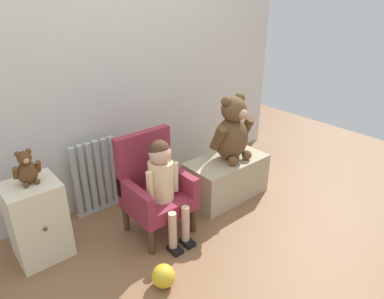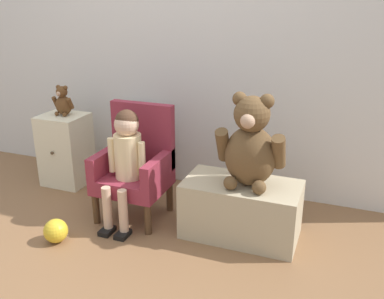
% 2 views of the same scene
% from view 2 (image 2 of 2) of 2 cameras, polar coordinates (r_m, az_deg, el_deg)
% --- Properties ---
extents(ground_plane, '(6.00, 6.00, 0.00)m').
position_cam_2_polar(ground_plane, '(2.51, -14.49, -14.15)').
color(ground_plane, brown).
extents(back_wall, '(3.80, 0.05, 2.40)m').
position_cam_2_polar(back_wall, '(3.14, -3.29, 16.73)').
color(back_wall, silver).
rests_on(back_wall, ground_plane).
extents(radiator, '(0.37, 0.05, 0.59)m').
position_cam_2_polar(radiator, '(3.29, -6.75, 0.61)').
color(radiator, '#A8B2AC').
rests_on(radiator, ground_plane).
extents(small_dresser, '(0.32, 0.32, 0.54)m').
position_cam_2_polar(small_dresser, '(3.38, -16.45, 0.01)').
color(small_dresser, beige).
rests_on(small_dresser, ground_plane).
extents(child_armchair, '(0.43, 0.39, 0.73)m').
position_cam_2_polar(child_armchair, '(2.78, -7.49, -2.03)').
color(child_armchair, maroon).
rests_on(child_armchair, ground_plane).
extents(child_figure, '(0.25, 0.35, 0.73)m').
position_cam_2_polar(child_figure, '(2.63, -8.80, -0.26)').
color(child_figure, beige).
rests_on(child_figure, ground_plane).
extents(low_bench, '(0.68, 0.36, 0.34)m').
position_cam_2_polar(low_bench, '(2.59, 6.56, -7.93)').
color(low_bench, tan).
rests_on(low_bench, ground_plane).
extents(large_teddy_bear, '(0.39, 0.28, 0.54)m').
position_cam_2_polar(large_teddy_bear, '(2.42, 7.82, 0.46)').
color(large_teddy_bear, brown).
rests_on(large_teddy_bear, low_bench).
extents(small_teddy_bear, '(0.16, 0.11, 0.22)m').
position_cam_2_polar(small_teddy_bear, '(3.28, -16.82, 6.08)').
color(small_teddy_bear, brown).
rests_on(small_teddy_bear, small_dresser).
extents(toy_ball, '(0.14, 0.14, 0.14)m').
position_cam_2_polar(toy_ball, '(2.68, -17.71, -10.29)').
color(toy_ball, gold).
rests_on(toy_ball, ground_plane).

